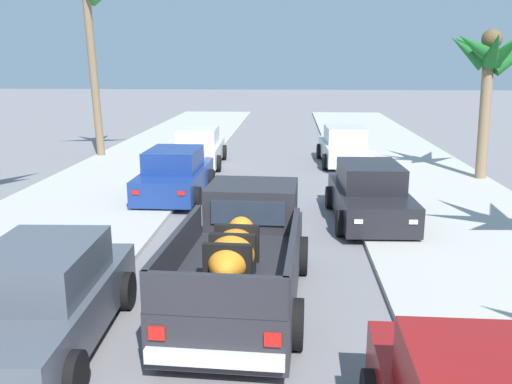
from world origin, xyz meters
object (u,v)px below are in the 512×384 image
car_left_near (175,175)px  palm_tree_right_back (89,4)px  pickup_truck (243,257)px  car_right_mid (370,195)px  car_right_near (345,147)px  car_left_far (199,148)px  palm_tree_left_fore (491,58)px  car_left_mid (42,301)px

car_left_near → palm_tree_right_back: (-4.71, 6.48, 5.70)m
pickup_truck → car_right_mid: pickup_truck is taller
car_left_near → palm_tree_right_back: bearing=126.0°
palm_tree_right_back → car_left_near: bearing=-54.0°
car_right_mid → palm_tree_right_back: size_ratio=0.55×
palm_tree_right_back → car_right_near: bearing=-2.1°
car_left_far → palm_tree_left_fore: bearing=-11.4°
car_right_mid → car_left_far: 9.57m
car_right_mid → palm_tree_right_back: (-10.38, 8.72, 5.70)m
car_right_near → pickup_truck: bearing=-102.6°
pickup_truck → car_left_mid: 3.33m
car_right_mid → car_left_mid: bearing=-129.7°
car_left_mid → palm_tree_right_back: 17.28m
pickup_truck → palm_tree_left_fore: size_ratio=1.01×
car_left_far → palm_tree_left_fore: 11.28m
car_right_near → car_right_mid: size_ratio=1.00×
car_right_near → palm_tree_left_fore: (4.55, -2.85, 3.54)m
palm_tree_left_fore → palm_tree_right_back: (-15.05, 3.23, 2.16)m
car_right_near → car_left_mid: 16.35m
car_left_near → palm_tree_left_fore: bearing=17.4°
palm_tree_left_fore → car_right_mid: bearing=-130.4°
car_left_near → car_right_near: same height
car_left_near → car_left_mid: same height
car_left_mid → palm_tree_left_fore: 16.58m
pickup_truck → car_left_mid: (-2.83, -1.76, -0.10)m
car_left_mid → car_right_mid: bearing=50.3°
palm_tree_left_fore → palm_tree_right_back: bearing=167.9°
car_left_near → car_left_far: (-0.16, 5.36, 0.00)m
car_right_near → palm_tree_left_fore: 6.43m
car_left_near → car_right_mid: bearing=-21.5°
car_left_near → car_right_near: (5.79, 6.10, 0.00)m
palm_tree_left_fore → car_left_near: bearing=-162.6°
car_left_far → palm_tree_left_fore: (10.50, -2.11, 3.54)m
car_right_near → car_right_mid: same height
car_left_near → car_right_near: bearing=46.5°
pickup_truck → palm_tree_left_fore: palm_tree_left_fore is taller
pickup_truck → palm_tree_left_fore: bearing=54.6°
car_right_mid → car_left_far: bearing=127.5°
car_right_near → palm_tree_left_fore: bearing=-32.0°
car_left_mid → car_left_near: bearing=89.6°
car_right_near → car_left_mid: size_ratio=1.00×
car_left_near → car_left_mid: 9.16m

